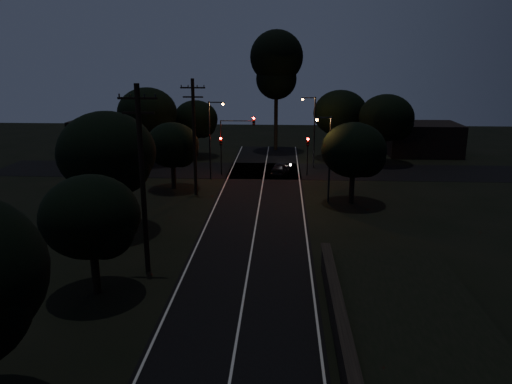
{
  "coord_description": "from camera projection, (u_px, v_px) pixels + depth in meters",
  "views": [
    {
      "loc": [
        1.96,
        -12.18,
        12.49
      ],
      "look_at": [
        0.0,
        24.0,
        2.5
      ],
      "focal_mm": 35.0,
      "sensor_mm": 36.0,
      "label": 1
    }
  ],
  "objects": [
    {
      "name": "tall_pine",
      "position": [
        276.0,
        64.0,
        65.03
      ],
      "size": [
        6.9,
        6.9,
        15.69
      ],
      "color": "black",
      "rests_on": "ground"
    },
    {
      "name": "streetlight_a",
      "position": [
        211.0,
        135.0,
        50.77
      ],
      "size": [
        1.66,
        0.26,
        8.0
      ],
      "color": "black",
      "rests_on": "ground"
    },
    {
      "name": "building_left",
      "position": [
        116.0,
        136.0,
        65.66
      ],
      "size": [
        10.0,
        8.0,
        4.4
      ],
      "primitive_type": "cube",
      "color": "black",
      "rests_on": "ground"
    },
    {
      "name": "signal_right",
      "position": [
        308.0,
        149.0,
        52.64
      ],
      "size": [
        0.28,
        0.35,
        4.1
      ],
      "color": "black",
      "rests_on": "ground"
    },
    {
      "name": "tree_far_e",
      "position": [
        388.0,
        119.0,
        58.12
      ],
      "size": [
        6.4,
        6.4,
        8.12
      ],
      "color": "black",
      "rests_on": "ground"
    },
    {
      "name": "streetlight_c",
      "position": [
        328.0,
        153.0,
        42.56
      ],
      "size": [
        1.46,
        0.26,
        7.5
      ],
      "color": "black",
      "rests_on": "ground"
    },
    {
      "name": "signal_left",
      "position": [
        221.0,
        149.0,
        53.12
      ],
      "size": [
        0.28,
        0.35,
        4.1
      ],
      "color": "black",
      "rests_on": "ground"
    },
    {
      "name": "utility_pole_mid",
      "position": [
        142.0,
        178.0,
        28.37
      ],
      "size": [
        2.2,
        0.3,
        11.0
      ],
      "color": "black",
      "rests_on": "ground"
    },
    {
      "name": "building_right",
      "position": [
        422.0,
        139.0,
        64.59
      ],
      "size": [
        9.0,
        7.0,
        4.0
      ],
      "primitive_type": "cube",
      "color": "black",
      "rests_on": "ground"
    },
    {
      "name": "tree_far_nw",
      "position": [
        197.0,
        120.0,
        62.41
      ],
      "size": [
        5.56,
        5.56,
        7.05
      ],
      "color": "black",
      "rests_on": "ground"
    },
    {
      "name": "tree_far_ne",
      "position": [
        342.0,
        114.0,
        61.22
      ],
      "size": [
        6.63,
        6.63,
        8.38
      ],
      "color": "black",
      "rests_on": "ground"
    },
    {
      "name": "tree_right_a",
      "position": [
        356.0,
        152.0,
        42.27
      ],
      "size": [
        5.53,
        5.53,
        7.03
      ],
      "color": "black",
      "rests_on": "ground"
    },
    {
      "name": "tree_left_c",
      "position": [
        110.0,
        155.0,
        35.22
      ],
      "size": [
        6.91,
        6.91,
        8.73
      ],
      "color": "black",
      "rests_on": "ground"
    },
    {
      "name": "road_surface",
      "position": [
        260.0,
        198.0,
        45.1
      ],
      "size": [
        60.0,
        70.0,
        0.03
      ],
      "color": "black",
      "rests_on": "ground"
    },
    {
      "name": "tree_far_w",
      "position": [
        149.0,
        114.0,
        58.47
      ],
      "size": [
        6.95,
        6.95,
        8.86
      ],
      "color": "black",
      "rests_on": "ground"
    },
    {
      "name": "car",
      "position": [
        281.0,
        168.0,
        53.76
      ],
      "size": [
        2.49,
        4.18,
        1.33
      ],
      "primitive_type": "imported",
      "rotation": [
        0.0,
        0.0,
        2.89
      ],
      "color": "black",
      "rests_on": "ground"
    },
    {
      "name": "signal_mast",
      "position": [
        237.0,
        135.0,
        52.64
      ],
      "size": [
        3.7,
        0.35,
        6.25
      ],
      "color": "black",
      "rests_on": "ground"
    },
    {
      "name": "tree_left_b",
      "position": [
        93.0,
        219.0,
        25.87
      ],
      "size": [
        5.16,
        5.16,
        6.56
      ],
      "color": "black",
      "rests_on": "ground"
    },
    {
      "name": "streetlight_b",
      "position": [
        313.0,
        127.0,
        55.99
      ],
      "size": [
        1.66,
        0.26,
        8.0
      ],
      "color": "black",
      "rests_on": "ground"
    },
    {
      "name": "utility_pole_far",
      "position": [
        194.0,
        135.0,
        44.8
      ],
      "size": [
        2.2,
        0.3,
        10.5
      ],
      "color": "black",
      "rests_on": "ground"
    },
    {
      "name": "tree_left_d",
      "position": [
        174.0,
        146.0,
        47.11
      ],
      "size": [
        5.03,
        5.03,
        6.39
      ],
      "color": "black",
      "rests_on": "ground"
    }
  ]
}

